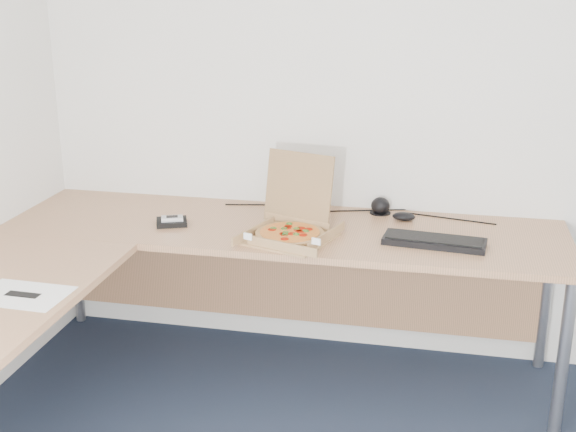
% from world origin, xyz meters
% --- Properties ---
extents(room_shell, '(3.50, 3.50, 2.50)m').
position_xyz_m(room_shell, '(0.00, 0.00, 1.25)').
color(room_shell, silver).
rests_on(room_shell, ground).
extents(desk, '(2.50, 2.20, 0.73)m').
position_xyz_m(desk, '(-0.82, 0.97, 0.70)').
color(desk, tan).
rests_on(desk, ground).
extents(pizza_box, '(0.33, 0.38, 0.33)m').
position_xyz_m(pizza_box, '(-0.43, 1.25, 0.77)').
color(pizza_box, '#AC8252').
rests_on(pizza_box, desk).
extents(drinking_glass, '(0.07, 0.07, 0.12)m').
position_xyz_m(drinking_glass, '(-0.36, 1.50, 0.79)').
color(drinking_glass, white).
rests_on(drinking_glass, desk).
extents(keyboard, '(0.44, 0.19, 0.03)m').
position_xyz_m(keyboard, '(0.17, 1.30, 0.74)').
color(keyboard, black).
rests_on(keyboard, desk).
extents(mouse, '(0.11, 0.08, 0.04)m').
position_xyz_m(mouse, '(0.03, 1.60, 0.75)').
color(mouse, black).
rests_on(mouse, desk).
extents(wallet, '(0.17, 0.15, 0.02)m').
position_xyz_m(wallet, '(-1.00, 1.32, 0.74)').
color(wallet, black).
rests_on(wallet, desk).
extents(phone, '(0.11, 0.08, 0.02)m').
position_xyz_m(phone, '(-0.99, 1.31, 0.76)').
color(phone, '#B2B5BA').
rests_on(phone, wallet).
extents(paper_sheet, '(0.32, 0.23, 0.00)m').
position_xyz_m(paper_sheet, '(-1.24, 0.48, 0.73)').
color(paper_sheet, white).
rests_on(paper_sheet, desk).
extents(dome_speaker, '(0.10, 0.10, 0.08)m').
position_xyz_m(dome_speaker, '(-0.09, 1.68, 0.77)').
color(dome_speaker, black).
rests_on(dome_speaker, desk).
extents(cable_bundle, '(0.62, 0.13, 0.01)m').
position_xyz_m(cable_bundle, '(-0.23, 1.68, 0.73)').
color(cable_bundle, black).
rests_on(cable_bundle, desk).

